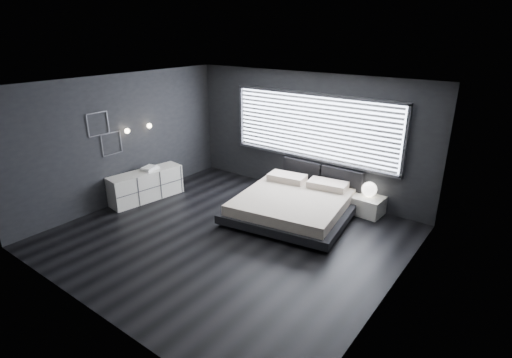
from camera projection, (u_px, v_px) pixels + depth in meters
The scene contains 12 objects.
room at pixel (227, 166), 7.03m from camera, with size 6.04×6.00×2.80m.
window at pixel (313, 128), 8.86m from camera, with size 4.14×0.09×1.52m.
headboard at pixel (322, 175), 9.01m from camera, with size 1.96×0.16×0.52m.
sconce_near at pixel (127, 131), 8.61m from camera, with size 0.18×0.11×0.11m.
sconce_far at pixel (149, 126), 9.06m from camera, with size 0.18×0.11×0.11m.
wall_art_upper at pixel (98, 124), 8.13m from camera, with size 0.01×0.48×0.48m.
wall_art_lower at pixel (112, 144), 8.48m from camera, with size 0.01×0.48×0.48m.
bed at pixel (293, 204), 8.21m from camera, with size 2.63×2.54×0.60m.
nightstand at pixel (367, 205), 8.39m from camera, with size 0.66×0.55×0.38m, color silver.
orb_lamp at pixel (369, 189), 8.29m from camera, with size 0.31×0.31×0.31m, color white.
dresser at pixel (146, 185), 9.06m from camera, with size 0.72×1.73×0.67m.
book_stack at pixel (149, 168), 9.03m from camera, with size 0.33×0.40×0.08m.
Camera 1 is at (4.39, -5.02, 3.69)m, focal length 28.00 mm.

